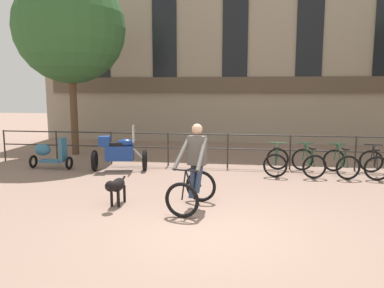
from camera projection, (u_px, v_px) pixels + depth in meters
The scene contains 12 objects.
ground_plane at pixel (212, 228), 6.50m from camera, with size 60.00×60.00×0.00m, color #8E7060.
canal_railing at pixel (228, 145), 11.49m from camera, with size 15.05×0.05×1.05m.
building_facade at pixel (236, 29), 16.54m from camera, with size 18.00×0.72×10.16m.
cyclist_with_bike at pixel (194, 171), 7.55m from camera, with size 0.90×1.28×1.70m.
dog at pixel (116, 186), 7.69m from camera, with size 0.24×0.99×0.60m.
parked_motorcycle at pixel (119, 152), 11.06m from camera, with size 1.69×0.93×1.35m.
parked_bicycle_near_lamp at pixel (276, 161), 10.70m from camera, with size 0.81×1.19×0.86m.
parked_bicycle_mid_left at pixel (308, 162), 10.58m from camera, with size 0.83×1.20×0.86m.
parked_bicycle_mid_right at pixel (341, 163), 10.45m from camera, with size 0.79×1.18×0.86m.
parked_bicycle_far_end at pixel (374, 164), 10.33m from camera, with size 0.83×1.20×0.86m.
parked_scooter at pixel (49, 154), 11.34m from camera, with size 1.30×0.46×0.96m.
tree_canalside_left at pixel (70, 28), 13.31m from camera, with size 3.91×3.91×6.52m.
Camera 1 is at (0.54, -6.21, 2.37)m, focal length 35.00 mm.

